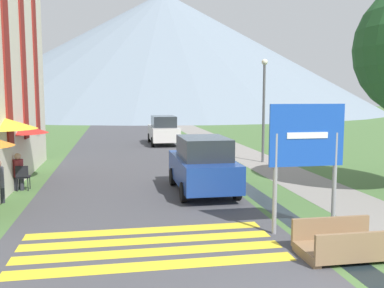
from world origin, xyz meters
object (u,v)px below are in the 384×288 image
footbridge (343,245)px  cafe_umbrella_rear_red (17,128)px  streetlamp (264,101)px  parked_car_near (203,165)px  person_seated_near (18,170)px  road_sign (306,148)px  cafe_chair_far_left (23,175)px  parked_car_far (163,130)px  cafe_umbrella_middle_yellow (1,123)px  cafe_chair_far_right (2,174)px

footbridge → cafe_umbrella_rear_red: size_ratio=0.77×
streetlamp → parked_car_near: bearing=-125.7°
cafe_umbrella_rear_red → person_seated_near: (0.33, -1.55, -1.27)m
road_sign → cafe_umbrella_rear_red: size_ratio=1.34×
cafe_chair_far_left → streetlamp: size_ratio=0.18×
footbridge → person_seated_near: 10.50m
parked_car_far → streetlamp: bearing=-64.8°
parked_car_far → cafe_umbrella_middle_yellow: bearing=-116.3°
cafe_umbrella_middle_yellow → person_seated_near: size_ratio=1.99×
cafe_umbrella_middle_yellow → cafe_umbrella_rear_red: 2.28m
road_sign → streetlamp: bearing=75.7°
footbridge → cafe_chair_far_right: (-8.15, 7.58, 0.29)m
cafe_umbrella_middle_yellow → streetlamp: streetlamp is taller
parked_car_far → streetlamp: streetlamp is taller
cafe_umbrella_rear_red → streetlamp: (10.32, 2.74, 0.91)m
streetlamp → cafe_umbrella_middle_yellow: bearing=-154.1°
parked_car_near → person_seated_near: 6.11m
person_seated_near → cafe_chair_far_right: bearing=153.6°
cafe_chair_far_left → cafe_umbrella_middle_yellow: (-0.42, -0.62, 1.78)m
road_sign → parked_car_far: road_sign is taller
cafe_umbrella_middle_yellow → cafe_umbrella_rear_red: bearing=91.2°
parked_car_near → cafe_umbrella_rear_red: (-6.28, 2.89, 1.05)m
cafe_chair_far_left → person_seated_near: person_seated_near is taller
footbridge → cafe_chair_far_left: (-7.41, 7.19, 0.29)m
parked_car_far → cafe_umbrella_rear_red: bearing=-121.1°
cafe_umbrella_middle_yellow → streetlamp: 11.44m
parked_car_far → cafe_chair_far_right: bearing=-119.4°
parked_car_far → cafe_umbrella_rear_red: 12.67m
cafe_chair_far_left → person_seated_near: 0.24m
cafe_chair_far_left → streetlamp: (9.85, 4.37, 2.35)m
cafe_chair_far_left → cafe_umbrella_rear_red: (-0.47, 1.63, 1.44)m
parked_car_near → cafe_chair_far_right: parked_car_near is taller
parked_car_far → cafe_chair_far_right: parked_car_far is taller
parked_car_near → cafe_umbrella_middle_yellow: cafe_umbrella_middle_yellow is taller
cafe_umbrella_middle_yellow → cafe_umbrella_rear_red: cafe_umbrella_middle_yellow is taller
cafe_chair_far_right → cafe_umbrella_middle_yellow: bearing=-79.8°
parked_car_far → cafe_umbrella_middle_yellow: 14.65m
streetlamp → parked_car_far: bearing=115.2°
road_sign → cafe_umbrella_rear_red: (-7.77, 7.30, -0.01)m
cafe_umbrella_middle_yellow → person_seated_near: cafe_umbrella_middle_yellow is taller
cafe_chair_far_left → footbridge: bearing=-60.0°
parked_car_near → cafe_umbrella_middle_yellow: (-6.23, 0.63, 1.38)m
parked_car_near → cafe_chair_far_right: bearing=166.0°
cafe_chair_far_right → cafe_umbrella_rear_red: size_ratio=0.38×
parked_car_far → cafe_umbrella_rear_red: (-6.52, -10.82, 1.05)m
cafe_umbrella_rear_red → streetlamp: bearing=14.9°
road_sign → cafe_chair_far_left: 9.35m
cafe_chair_far_right → road_sign: bearing=-44.5°
parked_car_far → cafe_chair_far_left: bearing=-115.9°
cafe_chair_far_left → streetlamp: 11.03m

